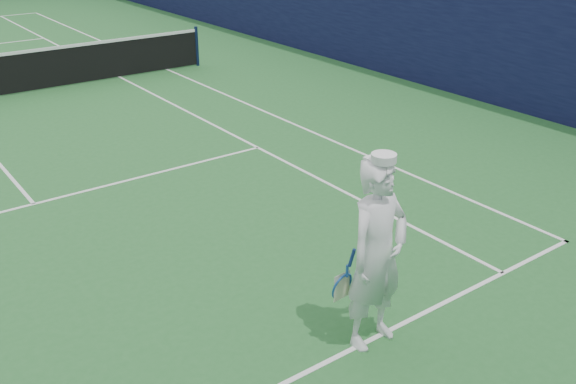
# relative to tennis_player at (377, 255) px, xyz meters

# --- Properties ---
(tennis_player) EXTENTS (0.83, 0.54, 2.10)m
(tennis_player) POSITION_rel_tennis_player_xyz_m (0.00, 0.00, 0.00)
(tennis_player) COLOR white
(tennis_player) RESTS_ON ground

